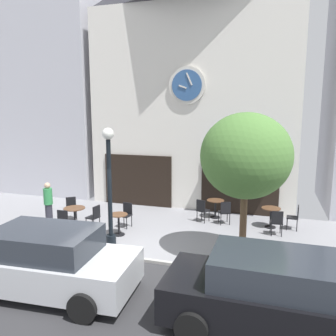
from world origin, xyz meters
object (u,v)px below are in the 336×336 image
cafe_table_near_curb (215,205)px  cafe_chair_facing_wall (71,207)px  cafe_table_center_right (119,221)px  cafe_chair_corner (64,220)px  cafe_chair_right_end (126,213)px  cafe_chair_mid_row (277,221)px  street_tree (246,156)px  parked_car_black (273,294)px  cafe_table_center (75,213)px  cafe_chair_left_end (225,211)px  cafe_chair_outer (94,215)px  cafe_chair_under_awning (202,209)px  cafe_chair_curbside (295,216)px  cafe_table_leftmost (271,214)px  parked_car_silver (46,261)px  street_lamp (110,187)px  pedestrian_green (48,204)px

cafe_table_near_curb → cafe_chair_facing_wall: (-5.41, -1.92, 0.02)m
cafe_table_center_right → cafe_chair_corner: 1.90m
cafe_chair_right_end → cafe_chair_mid_row: size_ratio=1.00×
street_tree → parked_car_black: (0.85, -3.05, -2.28)m
cafe_table_near_curb → cafe_table_center: bearing=-151.9°
cafe_table_near_curb → cafe_chair_left_end: size_ratio=0.81×
cafe_chair_outer → cafe_chair_mid_row: bearing=11.7°
cafe_table_near_curb → cafe_chair_mid_row: (2.34, -1.35, 0.02)m
cafe_chair_under_awning → cafe_chair_curbside: 3.39m
cafe_chair_outer → cafe_chair_left_end: (4.44, 1.97, 0.00)m
cafe_table_center → cafe_table_leftmost: bearing=16.2°
cafe_chair_curbside → cafe_chair_facing_wall: 8.50m
cafe_chair_left_end → cafe_table_leftmost: bearing=4.9°
cafe_chair_outer → parked_car_silver: (1.03, -4.14, 0.23)m
cafe_chair_left_end → cafe_table_center_right: bearing=-146.8°
cafe_table_center → cafe_chair_right_end: 1.93m
parked_car_silver → cafe_table_center_right: bearing=89.3°
cafe_chair_right_end → cafe_chair_left_end: 3.72m
cafe_table_center_right → parked_car_silver: (-0.05, -3.90, 0.26)m
cafe_chair_curbside → cafe_chair_facing_wall: bearing=-170.6°
cafe_chair_curbside → cafe_chair_under_awning: bearing=-177.4°
street_lamp → cafe_chair_curbside: (5.70, 3.31, -1.39)m
cafe_table_center → parked_car_black: (7.06, -4.13, 0.22)m
parked_car_silver → pedestrian_green: bearing=125.5°
street_lamp → cafe_chair_mid_row: (5.06, 2.50, -1.39)m
cafe_chair_corner → cafe_chair_left_end: bearing=27.5°
cafe_table_center_right → cafe_table_near_curb: cafe_table_center_right is taller
cafe_chair_corner → cafe_chair_facing_wall: same height
cafe_chair_left_end → parked_car_silver: size_ratio=0.20×
cafe_chair_outer → cafe_chair_corner: bearing=-135.5°
street_tree → cafe_chair_curbside: street_tree is taller
cafe_chair_under_awning → cafe_chair_curbside: same height
cafe_chair_curbside → pedestrian_green: (-8.75, -2.29, 0.33)m
cafe_table_near_curb → pedestrian_green: size_ratio=0.44×
cafe_table_center_right → cafe_chair_corner: cafe_chair_corner is taller
cafe_chair_outer → cafe_chair_corner: (-0.76, -0.75, 0.00)m
street_tree → cafe_table_leftmost: (0.76, 3.12, -2.51)m
cafe_chair_corner → cafe_chair_facing_wall: (-0.68, 1.49, 0.00)m
pedestrian_green → cafe_chair_curbside: bearing=14.7°
cafe_chair_corner → cafe_chair_curbside: (7.71, 2.87, 0.00)m
cafe_table_center_right → parked_car_black: 6.39m
cafe_chair_right_end → cafe_chair_mid_row: 5.38m
cafe_chair_facing_wall → cafe_chair_corner: bearing=-65.6°
cafe_table_center_right → cafe_chair_facing_wall: size_ratio=0.84×
cafe_table_leftmost → cafe_chair_curbside: bearing=0.9°
street_lamp → pedestrian_green: bearing=161.6°
cafe_chair_under_awning → cafe_chair_left_end: same height
street_tree → cafe_chair_right_end: bearing=159.4°
cafe_table_leftmost → parked_car_silver: bearing=-129.1°
cafe_table_leftmost → cafe_chair_curbside: size_ratio=0.83×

